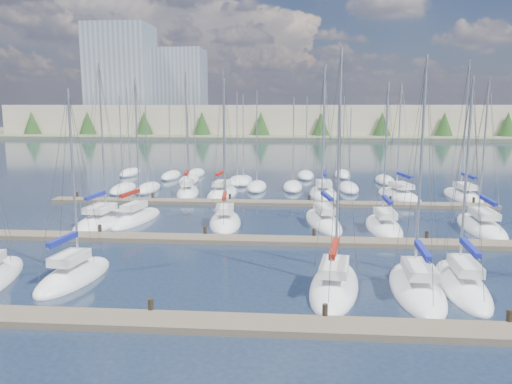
# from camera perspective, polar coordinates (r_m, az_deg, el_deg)

# --- Properties ---
(ground) EXTENTS (400.00, 400.00, 0.00)m
(ground) POSITION_cam_1_polar(r_m,az_deg,el_deg) (79.08, 2.65, 2.79)
(ground) COLOR #202C41
(ground) RESTS_ON ground
(dock_near) EXTENTS (44.00, 1.93, 1.10)m
(dock_near) POSITION_cam_1_polar(r_m,az_deg,el_deg) (22.69, -2.49, -14.86)
(dock_near) COLOR #6B5E4C
(dock_near) RESTS_ON ground
(dock_mid) EXTENTS (44.00, 1.93, 1.10)m
(dock_mid) POSITION_cam_1_polar(r_m,az_deg,el_deg) (35.83, 0.26, -5.53)
(dock_mid) COLOR #6B5E4C
(dock_mid) RESTS_ON ground
(dock_far) EXTENTS (44.00, 1.93, 1.10)m
(dock_far) POSITION_cam_1_polar(r_m,az_deg,el_deg) (49.45, 1.47, -1.25)
(dock_far) COLOR #6B5E4C
(dock_far) RESTS_ON ground
(sailboat_l) EXTENTS (2.68, 7.96, 12.14)m
(sailboat_l) POSITION_cam_1_polar(r_m,az_deg,el_deg) (40.91, 14.39, -3.86)
(sailboat_l) COLOR white
(sailboat_l) RESTS_ON ground
(sailboat_m) EXTENTS (3.25, 9.25, 12.64)m
(sailboat_m) POSITION_cam_1_polar(r_m,az_deg,el_deg) (43.44, 24.33, -3.66)
(sailboat_m) COLOR white
(sailboat_m) RESTS_ON ground
(sailboat_n) EXTENTS (3.32, 8.01, 14.07)m
(sailboat_n) POSITION_cam_1_polar(r_m,az_deg,el_deg) (55.62, -7.81, -0.06)
(sailboat_n) COLOR white
(sailboat_n) RESTS_ON ground
(sailboat_k) EXTENTS (3.80, 9.19, 13.53)m
(sailboat_k) POSITION_cam_1_polar(r_m,az_deg,el_deg) (41.85, 7.69, -3.32)
(sailboat_k) COLOR white
(sailboat_k) RESTS_ON ground
(sailboat_d) EXTENTS (3.69, 8.39, 13.31)m
(sailboat_d) POSITION_cam_1_polar(r_m,az_deg,el_deg) (27.32, 8.94, -10.52)
(sailboat_d) COLOR white
(sailboat_d) RESTS_ON ground
(sailboat_e) EXTENTS (2.98, 8.18, 12.90)m
(sailboat_e) POSITION_cam_1_polar(r_m,az_deg,el_deg) (27.98, 17.88, -10.40)
(sailboat_e) COLOR white
(sailboat_e) RESTS_ON ground
(sailboat_r) EXTENTS (3.01, 9.42, 15.09)m
(sailboat_r) POSITION_cam_1_polar(r_m,az_deg,el_deg) (57.34, 22.58, -0.44)
(sailboat_r) COLOR white
(sailboat_r) RESTS_ON ground
(sailboat_q) EXTENTS (4.83, 9.33, 12.78)m
(sailboat_q) POSITION_cam_1_polar(r_m,az_deg,el_deg) (55.47, 16.02, -0.41)
(sailboat_q) COLOR white
(sailboat_q) RESTS_ON ground
(sailboat_c) EXTENTS (3.32, 6.84, 11.31)m
(sailboat_c) POSITION_cam_1_polar(r_m,az_deg,el_deg) (30.21, -20.10, -9.02)
(sailboat_c) COLOR white
(sailboat_c) RESTS_ON ground
(sailboat_j) EXTENTS (3.36, 7.61, 12.57)m
(sailboat_j) POSITION_cam_1_polar(r_m,az_deg,el_deg) (41.36, -3.55, -3.42)
(sailboat_j) COLOR white
(sailboat_j) RESTS_ON ground
(sailboat_i) EXTENTS (3.49, 7.91, 12.69)m
(sailboat_i) POSITION_cam_1_polar(r_m,az_deg,el_deg) (43.63, -13.48, -2.96)
(sailboat_i) COLOR white
(sailboat_i) RESTS_ON ground
(sailboat_h) EXTENTS (3.86, 8.48, 13.78)m
(sailboat_h) POSITION_cam_1_polar(r_m,az_deg,el_deg) (43.43, -17.11, -3.21)
(sailboat_h) COLOR white
(sailboat_h) RESTS_ON ground
(sailboat_o) EXTENTS (3.57, 7.87, 14.29)m
(sailboat_o) POSITION_cam_1_polar(r_m,az_deg,el_deg) (54.87, -3.84, -0.13)
(sailboat_o) COLOR white
(sailboat_o) RESTS_ON ground
(sailboat_f) EXTENTS (2.86, 8.33, 11.87)m
(sailboat_f) POSITION_cam_1_polar(r_m,az_deg,el_deg) (29.34, 22.46, -9.73)
(sailboat_f) COLOR white
(sailboat_f) RESTS_ON ground
(sailboat_p) EXTENTS (3.05, 8.87, 14.83)m
(sailboat_p) POSITION_cam_1_polar(r_m,az_deg,el_deg) (55.21, 7.70, -0.14)
(sailboat_p) COLOR white
(sailboat_p) RESTS_ON ground
(distant_boats) EXTENTS (36.93, 20.75, 13.30)m
(distant_boats) POSITION_cam_1_polar(r_m,az_deg,el_deg) (63.29, -1.78, 1.31)
(distant_boats) COLOR #9EA0A5
(distant_boats) RESTS_ON ground
(shoreline) EXTENTS (400.00, 60.00, 38.00)m
(shoreline) POSITION_cam_1_polar(r_m,az_deg,el_deg) (168.98, -0.85, 9.04)
(shoreline) COLOR #666B51
(shoreline) RESTS_ON ground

